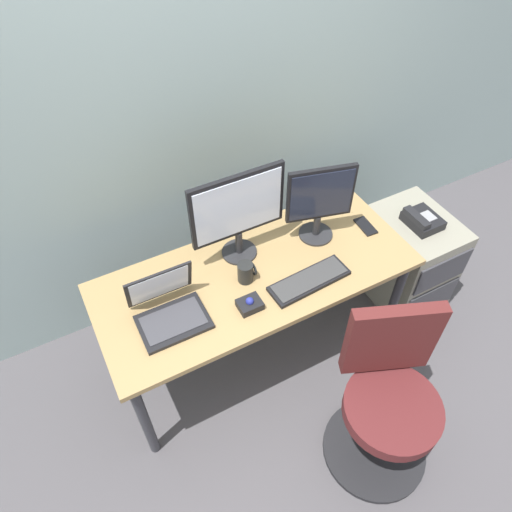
{
  "coord_description": "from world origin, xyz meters",
  "views": [
    {
      "loc": [
        -0.73,
        -1.36,
        2.49
      ],
      "look_at": [
        0.0,
        0.0,
        0.82
      ],
      "focal_mm": 33.53,
      "sensor_mm": 36.0,
      "label": 1
    }
  ],
  "objects_px": {
    "file_cabinet": "(407,258)",
    "office_chair": "(386,401)",
    "desk_phone": "(422,220)",
    "cell_phone": "(366,226)",
    "coffee_mug": "(246,272)",
    "monitor_side": "(320,200)",
    "trackball_mouse": "(250,304)",
    "keyboard": "(309,280)",
    "laptop": "(168,308)",
    "monitor_main": "(238,211)"
  },
  "relations": [
    {
      "from": "file_cabinet",
      "to": "office_chair",
      "type": "bearing_deg",
      "value": -136.92
    },
    {
      "from": "desk_phone",
      "to": "cell_phone",
      "type": "relative_size",
      "value": 1.41
    },
    {
      "from": "desk_phone",
      "to": "coffee_mug",
      "type": "distance_m",
      "value": 1.11
    },
    {
      "from": "file_cabinet",
      "to": "cell_phone",
      "type": "height_order",
      "value": "cell_phone"
    },
    {
      "from": "monitor_side",
      "to": "trackball_mouse",
      "type": "relative_size",
      "value": 3.94
    },
    {
      "from": "monitor_side",
      "to": "keyboard",
      "type": "bearing_deg",
      "value": -128.51
    },
    {
      "from": "laptop",
      "to": "office_chair",
      "type": "bearing_deg",
      "value": -44.2
    },
    {
      "from": "file_cabinet",
      "to": "monitor_side",
      "type": "height_order",
      "value": "monitor_side"
    },
    {
      "from": "monitor_main",
      "to": "keyboard",
      "type": "bearing_deg",
      "value": -57.82
    },
    {
      "from": "trackball_mouse",
      "to": "monitor_side",
      "type": "bearing_deg",
      "value": 25.87
    },
    {
      "from": "desk_phone",
      "to": "cell_phone",
      "type": "height_order",
      "value": "cell_phone"
    },
    {
      "from": "coffee_mug",
      "to": "monitor_main",
      "type": "bearing_deg",
      "value": 73.63
    },
    {
      "from": "monitor_side",
      "to": "keyboard",
      "type": "relative_size",
      "value": 1.04
    },
    {
      "from": "office_chair",
      "to": "trackball_mouse",
      "type": "distance_m",
      "value": 0.77
    },
    {
      "from": "desk_phone",
      "to": "laptop",
      "type": "bearing_deg",
      "value": 179.66
    },
    {
      "from": "monitor_side",
      "to": "trackball_mouse",
      "type": "xyz_separation_m",
      "value": [
        -0.53,
        -0.26,
        -0.22
      ]
    },
    {
      "from": "keyboard",
      "to": "monitor_side",
      "type": "bearing_deg",
      "value": 51.49
    },
    {
      "from": "monitor_side",
      "to": "cell_phone",
      "type": "relative_size",
      "value": 3.05
    },
    {
      "from": "monitor_side",
      "to": "desk_phone",
      "type": "bearing_deg",
      "value": -11.94
    },
    {
      "from": "keyboard",
      "to": "coffee_mug",
      "type": "distance_m",
      "value": 0.31
    },
    {
      "from": "cell_phone",
      "to": "office_chair",
      "type": "bearing_deg",
      "value": -114.37
    },
    {
      "from": "monitor_main",
      "to": "keyboard",
      "type": "relative_size",
      "value": 1.18
    },
    {
      "from": "file_cabinet",
      "to": "cell_phone",
      "type": "distance_m",
      "value": 0.55
    },
    {
      "from": "office_chair",
      "to": "laptop",
      "type": "relative_size",
      "value": 3.02
    },
    {
      "from": "monitor_side",
      "to": "coffee_mug",
      "type": "bearing_deg",
      "value": -168.02
    },
    {
      "from": "file_cabinet",
      "to": "monitor_side",
      "type": "distance_m",
      "value": 0.92
    },
    {
      "from": "coffee_mug",
      "to": "cell_phone",
      "type": "distance_m",
      "value": 0.74
    },
    {
      "from": "desk_phone",
      "to": "monitor_side",
      "type": "xyz_separation_m",
      "value": [
        -0.64,
        0.13,
        0.3
      ]
    },
    {
      "from": "desk_phone",
      "to": "monitor_main",
      "type": "bearing_deg",
      "value": 168.8
    },
    {
      "from": "cell_phone",
      "to": "trackball_mouse",
      "type": "bearing_deg",
      "value": -163.82
    },
    {
      "from": "monitor_main",
      "to": "desk_phone",
      "type": "bearing_deg",
      "value": -11.2
    },
    {
      "from": "desk_phone",
      "to": "cell_phone",
      "type": "xyz_separation_m",
      "value": [
        -0.36,
        0.06,
        0.07
      ]
    },
    {
      "from": "file_cabinet",
      "to": "monitor_side",
      "type": "bearing_deg",
      "value": 169.61
    },
    {
      "from": "trackball_mouse",
      "to": "cell_phone",
      "type": "xyz_separation_m",
      "value": [
        0.8,
        0.18,
        -0.02
      ]
    },
    {
      "from": "monitor_side",
      "to": "coffee_mug",
      "type": "height_order",
      "value": "monitor_side"
    },
    {
      "from": "file_cabinet",
      "to": "trackball_mouse",
      "type": "relative_size",
      "value": 5.52
    },
    {
      "from": "office_chair",
      "to": "trackball_mouse",
      "type": "xyz_separation_m",
      "value": [
        -0.4,
        0.59,
        0.3
      ]
    },
    {
      "from": "office_chair",
      "to": "monitor_main",
      "type": "relative_size",
      "value": 1.91
    },
    {
      "from": "office_chair",
      "to": "trackball_mouse",
      "type": "bearing_deg",
      "value": 123.95
    },
    {
      "from": "laptop",
      "to": "file_cabinet",
      "type": "bearing_deg",
      "value": 0.28
    },
    {
      "from": "monitor_side",
      "to": "cell_phone",
      "type": "height_order",
      "value": "monitor_side"
    },
    {
      "from": "trackball_mouse",
      "to": "file_cabinet",
      "type": "bearing_deg",
      "value": 6.75
    },
    {
      "from": "monitor_side",
      "to": "trackball_mouse",
      "type": "bearing_deg",
      "value": -154.13
    },
    {
      "from": "cell_phone",
      "to": "file_cabinet",
      "type": "bearing_deg",
      "value": -3.22
    },
    {
      "from": "monitor_main",
      "to": "keyboard",
      "type": "height_order",
      "value": "monitor_main"
    },
    {
      "from": "laptop",
      "to": "trackball_mouse",
      "type": "distance_m",
      "value": 0.37
    },
    {
      "from": "file_cabinet",
      "to": "coffee_mug",
      "type": "relative_size",
      "value": 5.64
    },
    {
      "from": "file_cabinet",
      "to": "monitor_main",
      "type": "bearing_deg",
      "value": 169.75
    },
    {
      "from": "monitor_main",
      "to": "coffee_mug",
      "type": "xyz_separation_m",
      "value": [
        -0.05,
        -0.17,
        -0.24
      ]
    },
    {
      "from": "trackball_mouse",
      "to": "laptop",
      "type": "bearing_deg",
      "value": 159.09
    }
  ]
}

